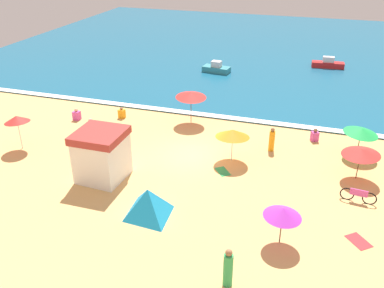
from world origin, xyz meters
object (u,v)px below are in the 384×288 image
(beach_tent, at_px, (148,202))
(lifeguard_cabana, at_px, (102,155))
(beach_umbrella_6, at_px, (361,152))
(small_boat_0, at_px, (328,64))
(beach_umbrella_1, at_px, (283,212))
(parked_bicycle, at_px, (358,195))
(beach_umbrella_4, at_px, (17,119))
(beachgoer_6, at_px, (272,140))
(beachgoer_2, at_px, (77,115))
(beach_umbrella_3, at_px, (233,133))
(beachgoer_4, at_px, (122,113))
(beach_umbrella_0, at_px, (361,131))
(beach_umbrella_5, at_px, (191,95))
(beachgoer_0, at_px, (315,136))
(beachgoer_1, at_px, (92,132))
(beachgoer_7, at_px, (228,269))
(small_boat_1, at_px, (216,68))

(beach_tent, bearing_deg, lifeguard_cabana, 147.15)
(beach_umbrella_6, bearing_deg, small_boat_0, 95.56)
(lifeguard_cabana, bearing_deg, beach_umbrella_1, -14.41)
(beach_tent, distance_m, parked_bicycle, 10.80)
(beach_umbrella_4, xyz_separation_m, beachgoer_6, (15.40, 4.55, -1.31))
(beachgoer_2, height_order, beachgoer_6, beachgoer_6)
(parked_bicycle, bearing_deg, beach_umbrella_3, 161.86)
(beach_umbrella_1, distance_m, beach_tent, 6.52)
(lifeguard_cabana, xyz_separation_m, beachgoer_4, (-2.82, 8.06, -1.11))
(beach_umbrella_0, xyz_separation_m, parked_bicycle, (-0.14, -5.35, -1.29))
(beach_umbrella_5, bearing_deg, small_boat_0, 61.80)
(beach_umbrella_0, xyz_separation_m, beachgoer_0, (-2.65, 1.30, -1.30))
(beach_umbrella_3, relative_size, beachgoer_1, 1.20)
(lifeguard_cabana, relative_size, beach_umbrella_6, 1.01)
(beach_umbrella_1, xyz_separation_m, parked_bicycle, (3.46, 4.44, -1.28))
(beachgoer_1, relative_size, beachgoer_7, 1.07)
(beach_umbrella_4, distance_m, small_boat_1, 21.00)
(beach_umbrella_4, distance_m, beachgoer_2, 5.46)
(beachgoer_4, relative_size, small_boat_0, 0.26)
(lifeguard_cabana, distance_m, beachgoer_7, 10.38)
(beach_umbrella_0, bearing_deg, beach_umbrella_4, -164.97)
(beach_umbrella_0, relative_size, beach_umbrella_3, 1.06)
(beach_tent, height_order, small_boat_0, beach_tent)
(beach_umbrella_3, bearing_deg, small_boat_0, 76.79)
(beach_umbrella_6, bearing_deg, beach_umbrella_4, -172.74)
(beach_umbrella_5, distance_m, parked_bicycle, 13.41)
(beach_umbrella_3, height_order, beach_umbrella_5, beach_umbrella_5)
(beachgoer_4, distance_m, small_boat_0, 22.99)
(beach_tent, height_order, beachgoer_7, beachgoer_7)
(beach_umbrella_3, distance_m, beach_tent, 7.23)
(beach_umbrella_3, xyz_separation_m, small_boat_1, (-5.35, 16.83, -1.34))
(beach_umbrella_5, distance_m, beach_tent, 11.43)
(parked_bicycle, relative_size, small_boat_1, 0.65)
(beachgoer_2, distance_m, beachgoer_4, 3.32)
(beach_umbrella_1, relative_size, beach_umbrella_4, 0.82)
(beach_umbrella_0, xyz_separation_m, small_boat_1, (-12.71, 13.84, -1.21))
(beach_umbrella_3, relative_size, beach_umbrella_6, 0.80)
(beach_umbrella_4, bearing_deg, parked_bicycle, 0.52)
(lifeguard_cabana, bearing_deg, beachgoer_6, 35.63)
(parked_bicycle, distance_m, beachgoer_4, 17.67)
(beach_umbrella_3, relative_size, beachgoer_6, 1.44)
(beach_umbrella_0, distance_m, parked_bicycle, 5.51)
(beachgoer_2, distance_m, small_boat_1, 15.89)
(small_boat_1, bearing_deg, beachgoer_7, -74.48)
(beach_umbrella_3, bearing_deg, beachgoer_4, 157.33)
(parked_bicycle, bearing_deg, beachgoer_6, 139.32)
(beachgoer_2, bearing_deg, lifeguard_cabana, -48.99)
(beach_tent, bearing_deg, beachgoer_0, 55.83)
(beachgoer_6, bearing_deg, beach_umbrella_6, -20.88)
(beach_umbrella_0, bearing_deg, beach_tent, -136.30)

